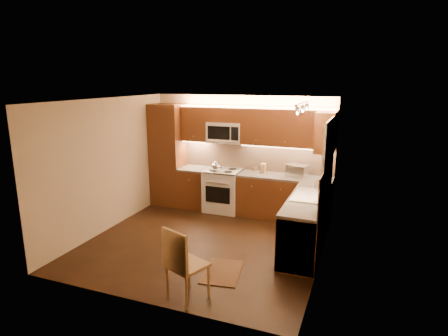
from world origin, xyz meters
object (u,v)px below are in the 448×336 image
at_px(sink, 309,191).
at_px(dining_chair, 187,263).
at_px(kettle, 216,165).
at_px(soap_bottle, 328,181).
at_px(microwave, 225,132).
at_px(toaster_oven, 298,171).
at_px(knife_block, 263,168).
at_px(stove, 223,190).

xyz_separation_m(sink, dining_chair, (-1.20, -2.25, -0.47)).
height_order(kettle, soap_bottle, kettle).
height_order(microwave, toaster_oven, microwave).
bearing_deg(soap_bottle, dining_chair, -95.73).
bearing_deg(knife_block, microwave, 178.44).
bearing_deg(stove, knife_block, 9.42).
distance_m(sink, knife_block, 1.71).
distance_m(sink, kettle, 2.31).
bearing_deg(knife_block, soap_bottle, -21.75).
distance_m(sink, dining_chair, 2.59).
relative_size(kettle, toaster_oven, 0.62).
height_order(stove, dining_chair, dining_chair).
bearing_deg(knife_block, dining_chair, -92.80).
xyz_separation_m(sink, knife_block, (-1.15, 1.27, 0.02)).
distance_m(stove, toaster_oven, 1.68).
relative_size(sink, dining_chair, 0.85).
distance_m(kettle, toaster_oven, 1.71).
xyz_separation_m(stove, dining_chair, (0.80, -3.38, 0.05)).
height_order(knife_block, dining_chair, knife_block).
distance_m(microwave, kettle, 0.74).
bearing_deg(knife_block, sink, -49.81).
bearing_deg(kettle, knife_block, -2.94).
distance_m(kettle, knife_block, 1.00).
bearing_deg(microwave, soap_bottle, -12.39).
bearing_deg(soap_bottle, sink, -87.62).
xyz_separation_m(sink, toaster_oven, (-0.42, 1.23, 0.05)).
bearing_deg(knife_block, toaster_oven, -4.89).
xyz_separation_m(stove, toaster_oven, (1.58, 0.10, 0.56)).
bearing_deg(stove, toaster_oven, 3.77).
bearing_deg(soap_bottle, stove, -169.32).
relative_size(stove, toaster_oven, 2.29).
height_order(toaster_oven, knife_block, toaster_oven).
xyz_separation_m(stove, knife_block, (0.85, 0.14, 0.54)).
relative_size(stove, kettle, 3.72).
bearing_deg(toaster_oven, sink, -56.40).
relative_size(stove, dining_chair, 0.91).
bearing_deg(knife_block, kettle, -164.39).
xyz_separation_m(toaster_oven, dining_chair, (-0.78, -3.48, -0.51)).
bearing_deg(knife_block, stove, -172.57).
bearing_deg(soap_bottle, knife_block, 179.98).
bearing_deg(microwave, dining_chair, -77.12).
relative_size(kettle, soap_bottle, 1.38).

